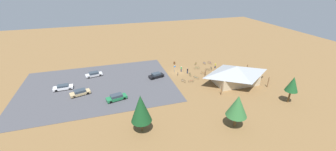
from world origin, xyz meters
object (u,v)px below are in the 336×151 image
Objects in this scene: pine_east at (293,84)px; visitor_near_lot at (188,71)px; bicycle_black_mid_cluster at (208,70)px; visitor_crossing_yard at (181,69)px; lot_sign at (175,68)px; bicycle_white_yard_right at (183,81)px; bike_pavilion at (236,73)px; bicycle_yellow_trailside at (196,64)px; bicycle_purple_back_row at (210,63)px; pine_center at (237,106)px; car_white_end_stall at (63,87)px; bicycle_green_near_sign at (197,68)px; bicycle_silver_edge_north at (178,74)px; car_silver_front_row at (94,74)px; bicycle_teal_lone_west at (211,69)px; bicycle_teal_yard_front at (196,78)px; bicycle_red_front_row at (191,81)px; car_black_far_end at (156,75)px; trash_bin at (174,63)px; pine_west at (141,108)px; bicycle_blue_lone_east at (204,63)px; visitor_by_pavilion at (215,65)px; car_green_near_entry at (117,97)px; bicycle_orange_near_porch at (203,73)px; bicycle_green_yard_left at (190,75)px; car_tan_by_curb at (80,92)px.

pine_east reaches higher than visitor_near_lot.
bicycle_black_mid_cluster is 8.29m from visitor_crossing_yard.
lot_sign is at bearing -50.39° from pine_east.
bicycle_white_yard_right reaches higher than bicycle_black_mid_cluster.
pine_east is at bearing 117.36° from bike_pavilion.
bicycle_white_yard_right reaches higher than bicycle_yellow_trailside.
bike_pavilion is 8.86× the size of bicycle_purple_back_row.
pine_center is at bearing 88.77° from visitor_near_lot.
pine_east is 55.65m from car_white_end_stall.
bicycle_white_yard_right is at bearing 45.14° from bicycle_green_near_sign.
bicycle_white_yard_right reaches higher than bicycle_silver_edge_north.
bicycle_teal_lone_west is at bearing 171.00° from car_silver_front_row.
bicycle_teal_lone_west is 1.08× the size of bicycle_white_yard_right.
bicycle_teal_yard_front is at bearing 35.72° from bicycle_black_mid_cluster.
lot_sign is 1.29× the size of bicycle_red_front_row.
bike_pavilion is 9.63× the size of bicycle_teal_yard_front.
bike_pavilion reaches higher than bicycle_yellow_trailside.
bicycle_silver_edge_north is 0.93× the size of bicycle_black_mid_cluster.
trash_bin is at bearing -135.03° from car_black_far_end.
lot_sign is 0.28× the size of pine_west.
visitor_by_pavilion is (-1.80, 4.11, 0.59)m from bicycle_blue_lone_east.
bicycle_black_mid_cluster is at bearing -162.09° from car_green_near_entry.
bicycle_teal_yard_front is (5.74, 4.13, 0.02)m from bicycle_black_mid_cluster.
bicycle_orange_near_porch is (3.93, 7.37, 0.03)m from bicycle_blue_lone_east.
bicycle_teal_yard_front is (3.33, 2.15, 0.00)m from bicycle_orange_near_porch.
car_black_far_end is (6.32, 2.12, -0.66)m from lot_sign.
bicycle_purple_back_row reaches higher than bicycle_black_mid_cluster.
pine_west reaches higher than car_black_far_end.
visitor_crossing_yard is (17.70, -23.85, -3.77)m from pine_east.
bicycle_teal_yard_front is at bearing -137.14° from pine_west.
pine_center is 3.79× the size of visitor_by_pavilion.
lot_sign is at bearing -161.43° from car_black_far_end.
bicycle_white_yard_right is 1.05× the size of bicycle_teal_yard_front.
lot_sign is 9.52m from bicycle_yellow_trailside.
bicycle_orange_near_porch is 6.88m from visitor_crossing_yard.
bicycle_green_yard_left is 0.33× the size of car_green_near_entry.
bicycle_yellow_trailside is at bearing -171.91° from car_white_end_stall.
visitor_near_lot is (-0.56, -25.89, -3.75)m from pine_center.
visitor_near_lot is at bearing 150.30° from lot_sign.
visitor_crossing_yard is at bearing -166.55° from car_black_far_end.
bicycle_red_front_row is at bearing 146.54° from car_black_far_end.
bicycle_teal_lone_west is 0.33× the size of car_green_near_entry.
car_black_far_end is (19.95, 5.24, 0.36)m from bicycle_purple_back_row.
trash_bin is at bearing -38.65° from bicycle_teal_lone_west.
car_tan_by_curb is 2.90× the size of visitor_near_lot.
lot_sign reaches higher than bicycle_white_yard_right.
bicycle_teal_lone_west is 1.13× the size of bicycle_teal_yard_front.
pine_center is at bearing 88.48° from bicycle_green_yard_left.
bicycle_green_yard_left is 2.54m from bicycle_teal_yard_front.
visitor_crossing_yard is at bearing -69.02° from bicycle_green_yard_left.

